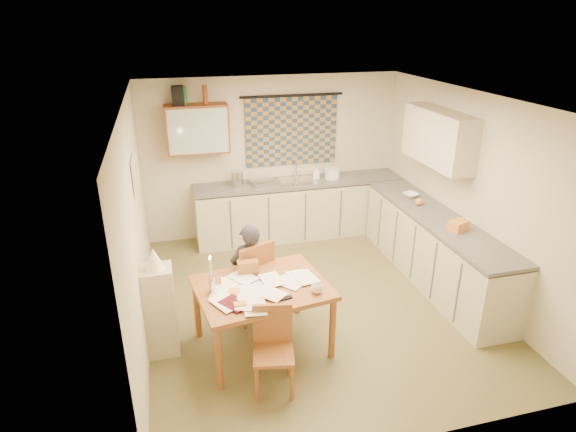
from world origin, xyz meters
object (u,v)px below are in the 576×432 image
object	(u,v)px
counter_back	(300,209)
counter_right	(434,249)
person	(250,273)
chair_far	(249,293)
dining_table	(263,316)
shelf_stand	(160,311)
stove	(479,289)

from	to	relation	value
counter_back	counter_right	size ratio (longest dim) A/B	1.12
counter_back	person	world-z (taller)	person
counter_right	person	size ratio (longest dim) A/B	2.44
chair_far	dining_table	bearing A→B (deg)	68.73
counter_right	counter_back	bearing A→B (deg)	126.19
chair_far	person	world-z (taller)	person
person	shelf_stand	bearing A→B (deg)	13.98
dining_table	shelf_stand	xyz separation A→B (m)	(-1.04, 0.19, 0.12)
stove	chair_far	size ratio (longest dim) A/B	0.85
counter_back	stove	xyz separation A→B (m)	(1.33, -2.82, -0.03)
shelf_stand	chair_far	bearing A→B (deg)	22.53
counter_right	chair_far	distance (m)	2.55
stove	dining_table	bearing A→B (deg)	176.16
counter_back	counter_right	xyz separation A→B (m)	(1.33, -1.82, -0.00)
dining_table	counter_back	bearing A→B (deg)	57.85
counter_back	stove	world-z (taller)	counter_back
chair_far	counter_back	bearing A→B (deg)	-144.96
counter_back	chair_far	distance (m)	2.38
shelf_stand	dining_table	bearing A→B (deg)	-10.33
counter_back	stove	bearing A→B (deg)	-64.76
counter_back	chair_far	size ratio (longest dim) A/B	3.31
person	counter_back	bearing A→B (deg)	-124.50
counter_back	stove	size ratio (longest dim) A/B	3.90
counter_right	dining_table	size ratio (longest dim) A/B	2.03
counter_back	shelf_stand	world-z (taller)	shelf_stand
counter_back	counter_right	world-z (taller)	same
counter_right	shelf_stand	size ratio (longest dim) A/B	2.96
dining_table	stove	bearing A→B (deg)	-12.16
counter_right	stove	world-z (taller)	counter_right
counter_back	chair_far	xyz separation A→B (m)	(-1.21, -2.05, -0.14)
counter_right	chair_far	bearing A→B (deg)	-174.84
stove	shelf_stand	world-z (taller)	shelf_stand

